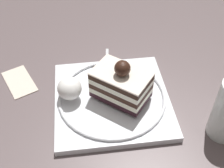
{
  "coord_description": "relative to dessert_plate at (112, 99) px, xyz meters",
  "views": [
    {
      "loc": [
        0.14,
        0.34,
        0.44
      ],
      "look_at": [
        0.02,
        -0.02,
        0.05
      ],
      "focal_mm": 47.21,
      "sensor_mm": 36.0,
      "label": 1
    }
  ],
  "objects": [
    {
      "name": "ground_plane",
      "position": [
        -0.02,
        0.02,
        -0.01
      ],
      "size": [
        2.4,
        2.4,
        0.0
      ],
      "primitive_type": "plane",
      "color": "#5B4C4E"
    },
    {
      "name": "dessert_plate",
      "position": [
        0.0,
        0.0,
        0.0
      ],
      "size": [
        0.26,
        0.26,
        0.02
      ],
      "color": "white",
      "rests_on": "ground_plane"
    },
    {
      "name": "cake_slice",
      "position": [
        -0.02,
        0.01,
        0.04
      ],
      "size": [
        0.12,
        0.12,
        0.09
      ],
      "color": "black",
      "rests_on": "dessert_plate"
    },
    {
      "name": "whipped_cream_dollop",
      "position": [
        0.08,
        -0.02,
        0.03
      ],
      "size": [
        0.05,
        0.05,
        0.04
      ],
      "primitive_type": "ellipsoid",
      "color": "white",
      "rests_on": "dessert_plate"
    },
    {
      "name": "fork",
      "position": [
        -0.02,
        -0.08,
        0.01
      ],
      "size": [
        0.05,
        0.11,
        0.0
      ],
      "color": "silver",
      "rests_on": "dessert_plate"
    },
    {
      "name": "folded_napkin",
      "position": [
        0.17,
        -0.12,
        -0.01
      ],
      "size": [
        0.07,
        0.1,
        0.0
      ],
      "primitive_type": "cube",
      "rotation": [
        0.0,
        0.0,
        1.79
      ],
      "color": "beige",
      "rests_on": "ground_plane"
    }
  ]
}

